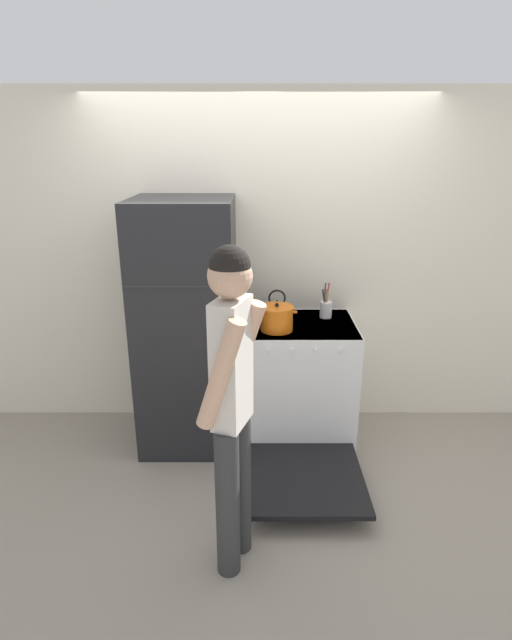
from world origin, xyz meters
TOP-DOWN VIEW (x-y plane):
  - ground_plane at (0.00, 0.00)m, footprint 14.00×14.00m
  - wall_back at (0.00, 0.03)m, footprint 10.00×0.06m
  - refrigerator at (-0.52, -0.35)m, footprint 0.69×0.73m
  - stove_range at (0.30, -0.37)m, footprint 0.80×1.41m
  - dutch_oven_pot at (0.12, -0.47)m, footprint 0.28×0.24m
  - tea_kettle at (0.13, -0.20)m, footprint 0.21×0.17m
  - utensil_jar at (0.50, -0.19)m, footprint 0.09×0.09m
  - person at (-0.14, -1.58)m, footprint 0.36×0.41m

SIDE VIEW (x-z plane):
  - ground_plane at x=0.00m, z-range 0.00..0.00m
  - stove_range at x=0.30m, z-range 0.00..0.92m
  - refrigerator at x=-0.52m, z-range 0.00..1.82m
  - tea_kettle at x=0.13m, z-range 0.88..1.10m
  - person at x=-0.14m, z-range 0.12..1.86m
  - utensil_jar at x=0.50m, z-range 0.86..1.13m
  - dutch_oven_pot at x=0.12m, z-range 0.92..1.11m
  - wall_back at x=0.00m, z-range 0.00..2.55m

